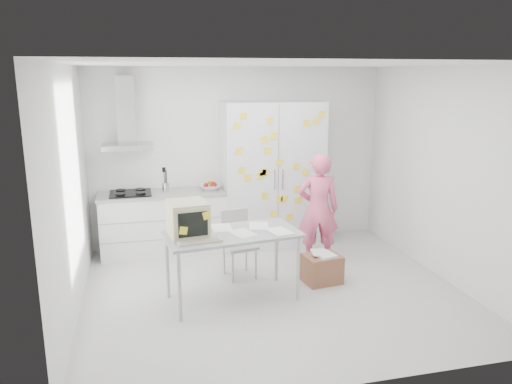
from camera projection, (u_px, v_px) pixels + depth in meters
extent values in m
cube|color=silver|center=(273.00, 292.00, 6.12)|extent=(4.50, 4.00, 0.02)
cube|color=white|center=(239.00, 157.00, 7.70)|extent=(4.50, 0.02, 2.70)
cube|color=white|center=(70.00, 194.00, 5.29)|extent=(0.02, 4.00, 2.70)
cube|color=white|center=(444.00, 175.00, 6.33)|extent=(0.02, 4.00, 2.70)
cube|color=white|center=(275.00, 64.00, 5.50)|extent=(4.50, 4.00, 0.02)
cube|color=white|center=(164.00, 224.00, 7.35)|extent=(1.80, 0.60, 0.88)
cube|color=gray|center=(165.00, 220.00, 7.03)|extent=(1.76, 0.01, 0.01)
cube|color=gray|center=(166.00, 239.00, 7.09)|extent=(1.76, 0.01, 0.01)
cube|color=#9E9E99|center=(162.00, 194.00, 7.24)|extent=(1.84, 0.63, 0.04)
cube|color=black|center=(131.00, 194.00, 7.13)|extent=(0.58, 0.50, 0.03)
cylinder|color=black|center=(120.00, 194.00, 6.98)|extent=(0.14, 0.14, 0.02)
cylinder|color=black|center=(141.00, 193.00, 7.05)|extent=(0.14, 0.14, 0.02)
cylinder|color=black|center=(120.00, 190.00, 7.21)|extent=(0.14, 0.14, 0.02)
cylinder|color=black|center=(140.00, 189.00, 7.27)|extent=(0.14, 0.14, 0.02)
cylinder|color=silver|center=(166.00, 187.00, 7.23)|extent=(0.10, 0.10, 0.14)
cylinder|color=black|center=(164.00, 181.00, 7.22)|extent=(0.01, 0.01, 0.30)
cylinder|color=black|center=(167.00, 181.00, 7.20)|extent=(0.01, 0.01, 0.30)
cylinder|color=black|center=(166.00, 180.00, 7.23)|extent=(0.01, 0.01, 0.30)
cube|color=black|center=(164.00, 170.00, 7.18)|extent=(0.05, 0.01, 0.07)
imported|color=white|center=(210.00, 187.00, 7.39)|extent=(0.31, 0.31, 0.08)
sphere|color=#B2140F|center=(206.00, 185.00, 7.39)|extent=(0.08, 0.08, 0.08)
sphere|color=#B2140F|center=(213.00, 186.00, 7.34)|extent=(0.08, 0.08, 0.08)
sphere|color=#B2140F|center=(214.00, 185.00, 7.44)|extent=(0.08, 0.08, 0.08)
cylinder|color=yellow|center=(208.00, 182.00, 7.39)|extent=(0.09, 0.17, 0.10)
cylinder|color=yellow|center=(210.00, 182.00, 7.39)|extent=(0.04, 0.17, 0.10)
cylinder|color=yellow|center=(212.00, 182.00, 7.40)|extent=(0.08, 0.17, 0.10)
cube|color=silver|center=(128.00, 146.00, 7.03)|extent=(0.70, 0.48, 0.07)
cube|color=silver|center=(126.00, 110.00, 7.02)|extent=(0.26, 0.24, 0.95)
cube|color=silver|center=(272.00, 175.00, 7.55)|extent=(1.50, 0.65, 2.20)
cube|color=slate|center=(278.00, 179.00, 7.24)|extent=(0.01, 0.01, 2.16)
cube|color=silver|center=(275.00, 180.00, 7.22)|extent=(0.02, 0.02, 0.30)
cube|color=silver|center=(283.00, 179.00, 7.25)|extent=(0.02, 0.02, 0.30)
cube|color=yellow|center=(307.00, 123.00, 7.15)|extent=(0.10, 0.00, 0.10)
cube|color=yellow|center=(316.00, 121.00, 7.18)|extent=(0.12, 0.00, 0.12)
cube|color=yellow|center=(322.00, 180.00, 7.41)|extent=(0.12, 0.00, 0.12)
cube|color=yellow|center=(263.00, 173.00, 7.16)|extent=(0.10, 0.00, 0.10)
cube|color=yellow|center=(279.00, 162.00, 7.18)|extent=(0.12, 0.00, 0.12)
cube|color=yellow|center=(303.00, 194.00, 7.38)|extent=(0.12, 0.00, 0.12)
cube|color=yellow|center=(265.00, 196.00, 7.25)|extent=(0.10, 0.00, 0.10)
cube|color=yellow|center=(270.00, 121.00, 7.01)|extent=(0.12, 0.00, 0.12)
cube|color=yellow|center=(284.00, 198.00, 7.33)|extent=(0.12, 0.00, 0.12)
cube|color=yellow|center=(305.00, 172.00, 7.31)|extent=(0.12, 0.00, 0.12)
cube|color=yellow|center=(297.00, 189.00, 7.34)|extent=(0.10, 0.00, 0.10)
cube|color=yellow|center=(265.00, 140.00, 7.06)|extent=(0.12, 0.00, 0.12)
cube|color=yellow|center=(248.00, 178.00, 7.12)|extent=(0.10, 0.00, 0.10)
cube|color=yellow|center=(241.00, 170.00, 7.08)|extent=(0.10, 0.00, 0.10)
cube|color=yellow|center=(237.00, 126.00, 6.92)|extent=(0.11, 0.00, 0.11)
cube|color=yellow|center=(274.00, 214.00, 7.34)|extent=(0.10, 0.00, 0.10)
cube|color=yellow|center=(265.00, 172.00, 7.17)|extent=(0.11, 0.00, 0.11)
cube|color=yellow|center=(312.00, 211.00, 7.48)|extent=(0.11, 0.00, 0.11)
cube|color=yellow|center=(322.00, 114.00, 7.18)|extent=(0.10, 0.00, 0.10)
cube|color=yellow|center=(268.00, 151.00, 7.10)|extent=(0.10, 0.00, 0.10)
cube|color=yellow|center=(260.00, 176.00, 7.16)|extent=(0.11, 0.00, 0.11)
cube|color=yellow|center=(290.00, 217.00, 7.42)|extent=(0.10, 0.00, 0.10)
cube|color=yellow|center=(243.00, 116.00, 6.91)|extent=(0.10, 0.00, 0.10)
cube|color=yellow|center=(239.00, 151.00, 7.01)|extent=(0.12, 0.00, 0.12)
cube|color=yellow|center=(298.00, 200.00, 7.39)|extent=(0.11, 0.00, 0.11)
cube|color=yellow|center=(274.00, 136.00, 7.08)|extent=(0.11, 0.00, 0.11)
cube|color=yellow|center=(296.00, 166.00, 7.26)|extent=(0.11, 0.00, 0.11)
cube|color=yellow|center=(280.00, 200.00, 7.31)|extent=(0.11, 0.00, 0.11)
imported|color=#E85A81|center=(318.00, 209.00, 6.87)|extent=(0.63, 0.49, 1.56)
cube|color=#979AA0|center=(232.00, 234.00, 5.71)|extent=(1.61, 0.96, 0.03)
cylinder|color=#ABAAAF|center=(180.00, 287.00, 5.28)|extent=(0.04, 0.04, 0.78)
cylinder|color=#ABAAAF|center=(298.00, 269.00, 5.77)|extent=(0.04, 0.04, 0.78)
cylinder|color=#ABAAAF|center=(168.00, 267.00, 5.85)|extent=(0.04, 0.04, 0.78)
cylinder|color=#ABAAAF|center=(276.00, 252.00, 6.34)|extent=(0.04, 0.04, 0.78)
cube|color=#BEB68D|center=(188.00, 219.00, 5.57)|extent=(0.47, 0.49, 0.39)
cube|color=#BEB68D|center=(193.00, 224.00, 5.36)|extent=(0.39, 0.07, 0.35)
cube|color=black|center=(193.00, 225.00, 5.35)|extent=(0.32, 0.05, 0.27)
cube|color=yellow|center=(183.00, 231.00, 5.32)|extent=(0.10, 0.02, 0.10)
cube|color=yellow|center=(207.00, 215.00, 5.38)|extent=(0.10, 0.02, 0.10)
cube|color=#BEB68D|center=(199.00, 241.00, 5.38)|extent=(0.50, 0.22, 0.03)
cube|color=gray|center=(199.00, 240.00, 5.37)|extent=(0.45, 0.18, 0.01)
cube|color=silver|center=(242.00, 233.00, 5.70)|extent=(0.33, 0.39, 0.00)
cube|color=silver|center=(259.00, 226.00, 5.96)|extent=(0.29, 0.37, 0.00)
cube|color=silver|center=(279.00, 231.00, 5.75)|extent=(0.30, 0.37, 0.00)
cube|color=silver|center=(222.00, 228.00, 5.89)|extent=(0.23, 0.33, 0.00)
cube|color=#AAA9A8|center=(240.00, 246.00, 6.46)|extent=(0.46, 0.46, 0.04)
cube|color=#AAA9A8|center=(234.00, 225.00, 6.56)|extent=(0.37, 0.09, 0.43)
cylinder|color=#A5A7AA|center=(233.00, 268.00, 6.31)|extent=(0.03, 0.03, 0.40)
cylinder|color=#A5A7AA|center=(256.00, 264.00, 6.43)|extent=(0.03, 0.03, 0.40)
cylinder|color=#A5A7AA|center=(224.00, 260.00, 6.59)|extent=(0.03, 0.03, 0.40)
cylinder|color=#A5A7AA|center=(246.00, 256.00, 6.72)|extent=(0.03, 0.03, 0.40)
cube|color=brown|center=(322.00, 269.00, 6.34)|extent=(0.49, 0.41, 0.36)
cube|color=silver|center=(324.00, 255.00, 6.29)|extent=(0.28, 0.33, 0.03)
cube|color=silver|center=(319.00, 252.00, 6.31)|extent=(0.23, 0.30, 0.00)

